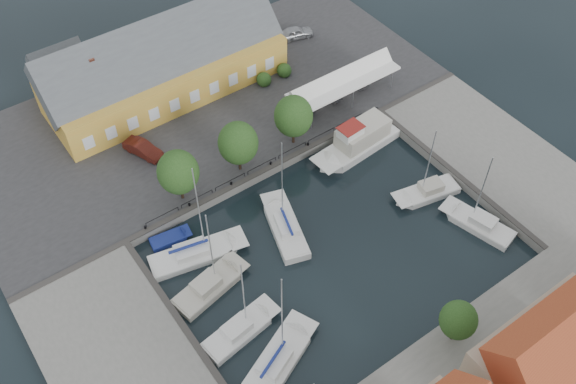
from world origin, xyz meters
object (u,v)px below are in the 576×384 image
object	(u,v)px
east_boat_c	(478,225)
west_boat_c	(240,331)
car_silver	(296,33)
car_red	(143,149)
launch_nw	(170,239)
trawler	(358,142)
east_boat_b	(427,193)
west_boat_a	(196,255)
warehouse	(158,67)
west_boat_b	(210,287)
tent_canopy	(344,81)
west_boat_d	(277,363)
center_sailboat	(285,229)

from	to	relation	value
east_boat_c	west_boat_c	bearing A→B (deg)	171.53
car_silver	car_red	xyz separation A→B (m)	(-26.06, -7.62, -0.01)
launch_nw	trawler	bearing A→B (deg)	-2.29
east_boat_c	launch_nw	bearing A→B (deg)	147.68
east_boat_b	west_boat_a	xyz separation A→B (m)	(-23.77, 7.22, 0.01)
launch_nw	warehouse	bearing A→B (deg)	63.41
east_boat_c	west_boat_b	world-z (taller)	west_boat_b
warehouse	tent_canopy	world-z (taller)	warehouse
warehouse	west_boat_c	xyz separation A→B (m)	(-9.73, -32.30, -4.17)
west_boat_a	launch_nw	bearing A→B (deg)	108.90
tent_canopy	west_boat_d	world-z (taller)	west_boat_d
tent_canopy	east_boat_c	world-z (taller)	east_boat_c
warehouse	west_boat_d	distance (m)	37.96
car_red	west_boat_b	world-z (taller)	west_boat_b
east_boat_b	west_boat_a	bearing A→B (deg)	163.10
car_silver	center_sailboat	bearing A→B (deg)	157.48
center_sailboat	trawler	distance (m)	14.20
center_sailboat	west_boat_b	bearing A→B (deg)	-171.40
center_sailboat	trawler	size ratio (longest dim) A/B	1.07
warehouse	launch_nw	size ratio (longest dim) A/B	6.60
east_boat_b	west_boat_d	world-z (taller)	west_boat_d
west_boat_c	car_silver	bearing A→B (deg)	47.38
warehouse	east_boat_c	bearing A→B (deg)	-65.75
car_red	center_sailboat	xyz separation A→B (m)	(6.86, -16.99, -1.40)
trawler	east_boat_c	xyz separation A→B (m)	(2.80, -15.60, -0.76)
east_boat_b	west_boat_c	world-z (taller)	west_boat_c
tent_canopy	west_boat_d	bearing A→B (deg)	-138.07
car_red	east_boat_c	xyz separation A→B (m)	(23.03, -27.83, -1.51)
car_silver	west_boat_c	distance (m)	42.94
warehouse	west_boat_d	bearing A→B (deg)	-103.51
trawler	warehouse	bearing A→B (deg)	123.25
east_boat_b	west_boat_d	xyz separation A→B (m)	(-23.85, -6.59, 0.01)
warehouse	car_red	world-z (taller)	warehouse
tent_canopy	center_sailboat	size ratio (longest dim) A/B	1.16
car_silver	west_boat_a	size ratio (longest dim) A/B	0.36
east_boat_c	car_red	bearing A→B (deg)	129.61
east_boat_c	launch_nw	distance (m)	30.92
west_boat_c	west_boat_d	size ratio (longest dim) A/B	0.83
trawler	east_boat_b	distance (m)	9.67
center_sailboat	east_boat_b	size ratio (longest dim) A/B	1.20
car_red	west_boat_d	size ratio (longest dim) A/B	0.37
car_silver	car_red	bearing A→B (deg)	121.73
car_silver	launch_nw	distance (m)	34.80
east_boat_c	west_boat_b	bearing A→B (deg)	160.08
car_silver	west_boat_b	distance (m)	38.95
warehouse	east_boat_c	size ratio (longest dim) A/B	2.84
warehouse	west_boat_b	size ratio (longest dim) A/B	2.64
car_silver	trawler	size ratio (longest dim) A/B	0.40
tent_canopy	center_sailboat	bearing A→B (deg)	-145.12
car_silver	west_boat_d	distance (m)	45.69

